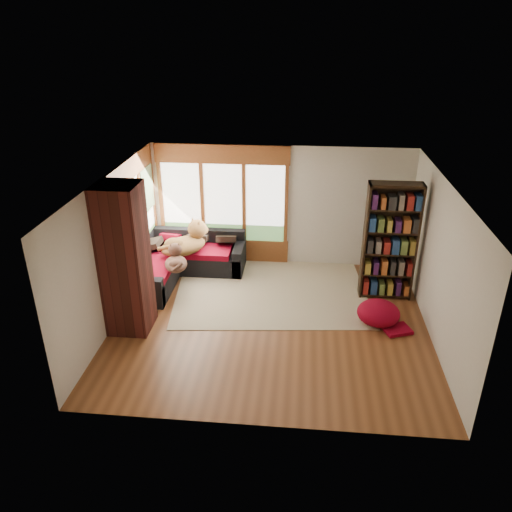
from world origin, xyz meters
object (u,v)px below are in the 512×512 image
(brick_chimney, at_px, (125,260))
(dog_brindle, at_px, (176,259))
(area_rug, at_px, (271,290))
(bookshelf, at_px, (390,242))
(sectional_sofa, at_px, (183,261))
(pouf, at_px, (379,312))
(dog_tan, at_px, (187,239))

(brick_chimney, height_order, dog_brindle, brick_chimney)
(area_rug, xyz_separation_m, dog_brindle, (-1.84, -0.23, 0.72))
(area_rug, xyz_separation_m, bookshelf, (2.21, 0.02, 1.13))
(sectional_sofa, height_order, dog_brindle, dog_brindle)
(brick_chimney, height_order, area_rug, brick_chimney)
(sectional_sofa, relative_size, bookshelf, 0.97)
(sectional_sofa, height_order, pouf, sectional_sofa)
(sectional_sofa, xyz_separation_m, pouf, (3.86, -1.52, -0.09))
(dog_brindle, bearing_deg, brick_chimney, 143.84)
(pouf, bearing_deg, brick_chimney, -172.95)
(bookshelf, relative_size, dog_tan, 1.99)
(area_rug, distance_m, dog_brindle, 1.99)
(brick_chimney, distance_m, dog_brindle, 1.50)
(brick_chimney, distance_m, pouf, 4.47)
(bookshelf, relative_size, pouf, 3.02)
(brick_chimney, bearing_deg, sectional_sofa, 77.71)
(area_rug, relative_size, dog_brindle, 4.82)
(sectional_sofa, bearing_deg, dog_brindle, -85.00)
(area_rug, height_order, dog_tan, dog_tan)
(sectional_sofa, bearing_deg, brick_chimney, -101.26)
(bookshelf, distance_m, dog_brindle, 4.07)
(area_rug, bearing_deg, bookshelf, 0.43)
(dog_brindle, bearing_deg, area_rug, -97.85)
(pouf, distance_m, dog_brindle, 3.91)
(bookshelf, distance_m, dog_tan, 4.02)
(brick_chimney, bearing_deg, bookshelf, 18.70)
(sectional_sofa, height_order, area_rug, sectional_sofa)
(brick_chimney, xyz_separation_m, area_rug, (2.33, 1.52, -1.29))
(sectional_sofa, relative_size, dog_brindle, 2.85)
(area_rug, distance_m, dog_tan, 2.02)
(sectional_sofa, distance_m, area_rug, 1.98)
(area_rug, relative_size, dog_tan, 3.24)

